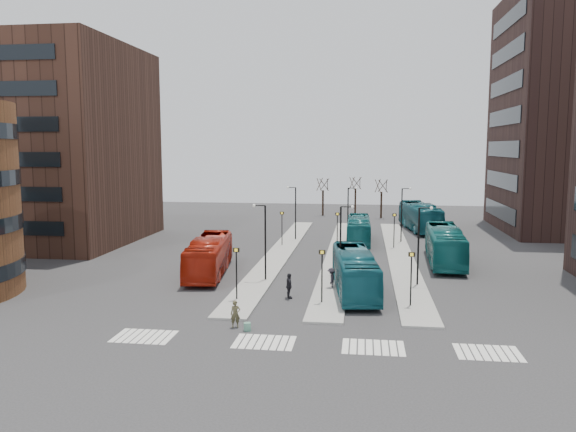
# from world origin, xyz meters

# --- Properties ---
(ground) EXTENTS (160.00, 160.00, 0.00)m
(ground) POSITION_xyz_m (0.00, 0.00, 0.00)
(ground) COLOR #2A2A2C
(ground) RESTS_ON ground
(island_left) EXTENTS (2.50, 45.00, 0.15)m
(island_left) POSITION_xyz_m (-4.00, 30.00, 0.07)
(island_left) COLOR gray
(island_left) RESTS_ON ground
(island_mid) EXTENTS (2.50, 45.00, 0.15)m
(island_mid) POSITION_xyz_m (2.00, 30.00, 0.07)
(island_mid) COLOR gray
(island_mid) RESTS_ON ground
(island_right) EXTENTS (2.50, 45.00, 0.15)m
(island_right) POSITION_xyz_m (8.00, 30.00, 0.07)
(island_right) COLOR gray
(island_right) RESTS_ON ground
(suitcase) EXTENTS (0.47, 0.43, 0.49)m
(suitcase) POSITION_xyz_m (-2.34, 5.76, 0.25)
(suitcase) COLOR #1B4999
(suitcase) RESTS_ON ground
(red_bus) EXTENTS (4.04, 11.67, 3.18)m
(red_bus) POSITION_xyz_m (-8.61, 19.93, 1.59)
(red_bus) COLOR #A61D0C
(red_bus) RESTS_ON ground
(teal_bus_a) EXTENTS (3.92, 11.59, 3.16)m
(teal_bus_a) POSITION_xyz_m (3.77, 15.51, 1.58)
(teal_bus_a) COLOR #145764
(teal_bus_a) RESTS_ON ground
(teal_bus_b) EXTENTS (2.61, 10.67, 2.97)m
(teal_bus_b) POSITION_xyz_m (3.85, 37.19, 1.48)
(teal_bus_b) COLOR #145F64
(teal_bus_b) RESTS_ON ground
(teal_bus_c) EXTENTS (3.48, 12.42, 3.42)m
(teal_bus_c) POSITION_xyz_m (11.89, 27.15, 1.71)
(teal_bus_c) COLOR #136262
(teal_bus_c) RESTS_ON ground
(teal_bus_d) EXTENTS (4.74, 13.06, 3.56)m
(teal_bus_d) POSITION_xyz_m (11.62, 47.98, 1.78)
(teal_bus_d) COLOR #12505C
(teal_bus_d) RESTS_ON ground
(traveller) EXTENTS (0.69, 0.56, 1.65)m
(traveller) POSITION_xyz_m (-3.17, 6.30, 0.82)
(traveller) COLOR #48442B
(traveller) RESTS_ON ground
(commuter_a) EXTENTS (1.12, 1.01, 1.89)m
(commuter_a) POSITION_xyz_m (-8.29, 16.86, 0.95)
(commuter_a) COLOR black
(commuter_a) RESTS_ON ground
(commuter_b) EXTENTS (0.82, 1.17, 1.84)m
(commuter_b) POSITION_xyz_m (-0.83, 13.13, 0.92)
(commuter_b) COLOR black
(commuter_b) RESTS_ON ground
(commuter_c) EXTENTS (0.64, 1.08, 1.65)m
(commuter_c) POSITION_xyz_m (2.01, 16.15, 0.83)
(commuter_c) COLOR black
(commuter_c) RESTS_ON ground
(crosswalk_stripes) EXTENTS (22.35, 2.40, 0.01)m
(crosswalk_stripes) POSITION_xyz_m (1.75, 4.00, 0.01)
(crosswalk_stripes) COLOR silver
(crosswalk_stripes) RESTS_ON ground
(office_block) EXTENTS (25.00, 20.12, 22.00)m
(office_block) POSITION_xyz_m (-34.00, 33.98, 11.00)
(office_block) COLOR #42281E
(office_block) RESTS_ON ground
(sign_poles) EXTENTS (12.45, 22.12, 3.65)m
(sign_poles) POSITION_xyz_m (1.60, 23.00, 2.41)
(sign_poles) COLOR black
(sign_poles) RESTS_ON ground
(lamp_posts) EXTENTS (14.04, 20.24, 6.12)m
(lamp_posts) POSITION_xyz_m (2.64, 28.00, 3.58)
(lamp_posts) COLOR black
(lamp_posts) RESTS_ON ground
(bare_trees) EXTENTS (10.97, 8.14, 5.90)m
(bare_trees) POSITION_xyz_m (2.67, 62.67, 2.72)
(bare_trees) COLOR black
(bare_trees) RESTS_ON ground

